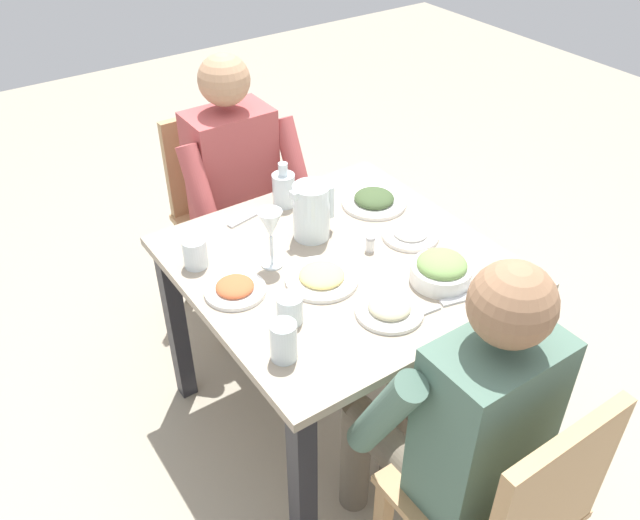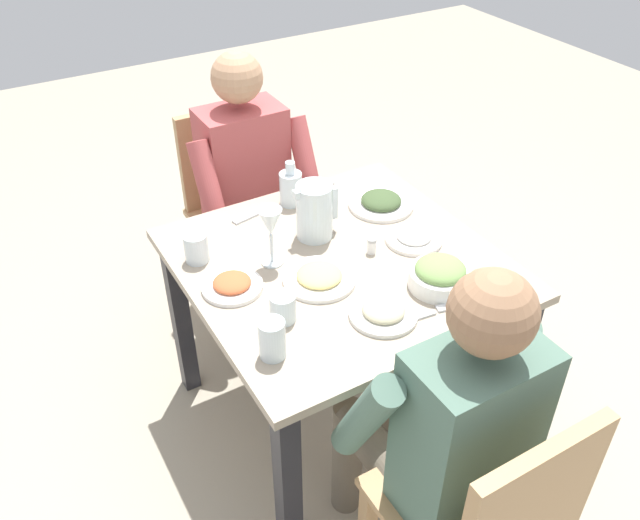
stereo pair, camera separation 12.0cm
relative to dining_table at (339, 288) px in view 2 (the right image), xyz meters
The scene contains 23 objects.
ground_plane 0.61m from the dining_table, ahead, with size 8.00×8.00×0.00m, color #9E937F.
dining_table is the anchor object (origin of this frame).
chair_near 0.84m from the dining_table, 95.81° to the right, with size 0.40×0.40×0.89m.
chair_far 0.84m from the dining_table, 89.96° to the left, with size 0.40×0.40×0.89m.
diner_near 0.63m from the dining_table, 97.69° to the right, with size 0.48×0.53×1.18m.
diner_far 0.63m from the dining_table, 89.94° to the left, with size 0.48×0.53×1.18m.
water_pitcher 0.26m from the dining_table, 90.37° to the left, with size 0.16×0.12×0.19m.
salad_bowl 0.36m from the dining_table, 54.14° to the right, with size 0.18×0.18×0.09m.
plate_fries 0.18m from the dining_table, 151.90° to the right, with size 0.22×0.22×0.04m.
plate_dolmas 0.38m from the dining_table, 34.26° to the left, with size 0.23×0.23×0.05m.
plate_beans 0.32m from the dining_table, 96.39° to the right, with size 0.20×0.20×0.04m.
plate_yoghurt 0.30m from the dining_table, ahead, with size 0.19×0.19×0.04m.
plate_rice_curry 0.38m from the dining_table, behind, with size 0.18×0.18×0.04m.
water_glass_by_pitcher 0.49m from the dining_table, 144.20° to the right, with size 0.07×0.07×0.11m, color silver.
water_glass_far_right 0.36m from the dining_table, 151.09° to the right, with size 0.07×0.07×0.09m, color silver.
water_glass_near_left 0.48m from the dining_table, 149.58° to the left, with size 0.08×0.08×0.10m, color silver.
wine_glass 0.33m from the dining_table, 152.88° to the left, with size 0.08×0.08×0.20m.
oil_carafe 0.42m from the dining_table, 85.58° to the left, with size 0.08×0.08×0.16m.
salt_shaker 0.18m from the dining_table, ahead, with size 0.03×0.03×0.05m.
fork_near 0.43m from the dining_table, 61.67° to the right, with size 0.17×0.03×0.01m, color silver.
knife_near 0.44m from the dining_table, 70.74° to the left, with size 0.18×0.02×0.01m, color silver.
fork_far 0.41m from the dining_table, 107.52° to the left, with size 0.17×0.03×0.01m, color silver.
knife_far 0.36m from the dining_table, 88.36° to the right, with size 0.18×0.02×0.01m, color silver.
Camera 2 is at (-0.90, -1.42, 1.97)m, focal length 37.10 mm.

